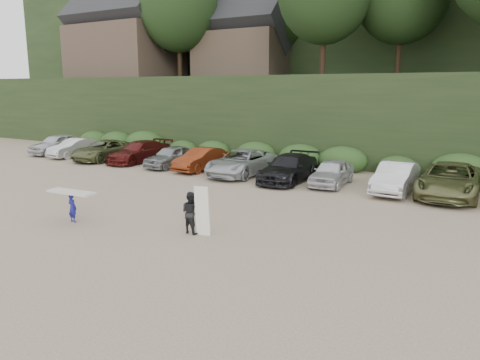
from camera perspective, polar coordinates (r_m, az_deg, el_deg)
The scene contains 5 objects.
ground at distance 17.92m, azimuth -5.46°, elevation -5.64°, with size 120.00×120.00×0.00m, color tan.
hillside_backdrop at distance 51.11m, azimuth 20.02°, elevation 17.40°, with size 90.00×41.50×28.00m.
parked_cars at distance 26.91m, azimuth 4.20°, elevation 1.74°, with size 39.61×6.20×1.62m.
child_surfer at distance 19.33m, azimuth -19.81°, elevation -2.42°, with size 2.11×0.75×1.24m.
adult_surfer at distance 16.90m, azimuth -5.90°, elevation -3.94°, with size 1.23×0.66×1.81m.
Camera 1 is at (10.30, -13.72, 5.20)m, focal length 35.00 mm.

